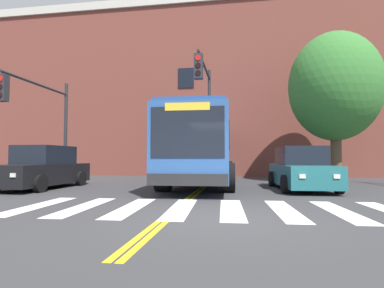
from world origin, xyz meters
TOP-DOWN VIEW (x-y plane):
  - ground_plane at (0.00, 0.00)m, footprint 120.00×120.00m
  - crosswalk at (-0.44, 1.13)m, footprint 9.59×3.60m
  - lane_line_yellow_inner at (-1.23, 15.13)m, footprint 0.12×36.00m
  - lane_line_yellow_outer at (-1.07, 15.13)m, footprint 0.12×36.00m
  - city_bus at (-1.37, 8.27)m, footprint 3.21×11.56m
  - car_black_near_lane at (-7.72, 5.12)m, footprint 2.14×4.56m
  - car_teal_far_lane at (2.85, 6.20)m, footprint 2.28×4.44m
  - car_navy_behind_bus at (-1.34, 18.45)m, footprint 2.28×4.12m
  - traffic_light_far_corner at (-8.16, 5.55)m, footprint 0.34×4.32m
  - traffic_light_overhead at (-1.14, 7.57)m, footprint 0.34×4.35m
  - street_tree_curbside_large at (5.30, 9.85)m, footprint 6.32×6.55m
  - building_facade at (-3.20, 17.77)m, footprint 40.64×7.73m

SIDE VIEW (x-z plane):
  - ground_plane at x=0.00m, z-range 0.00..0.00m
  - lane_line_yellow_inner at x=-1.23m, z-range 0.00..0.01m
  - lane_line_yellow_outer at x=-1.07m, z-range 0.00..0.01m
  - crosswalk at x=-0.44m, z-range 0.00..0.01m
  - car_teal_far_lane at x=2.85m, z-range -0.08..1.64m
  - car_black_near_lane at x=-7.72m, z-range -0.08..1.69m
  - car_navy_behind_bus at x=-1.34m, z-range -0.08..1.82m
  - city_bus at x=-1.37m, z-range 0.17..3.37m
  - traffic_light_far_corner at x=-8.16m, z-range 0.83..5.83m
  - traffic_light_overhead at x=-1.14m, z-range 1.05..6.98m
  - street_tree_curbside_large at x=5.30m, z-range 1.05..8.75m
  - building_facade at x=-3.20m, z-range 0.01..12.89m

